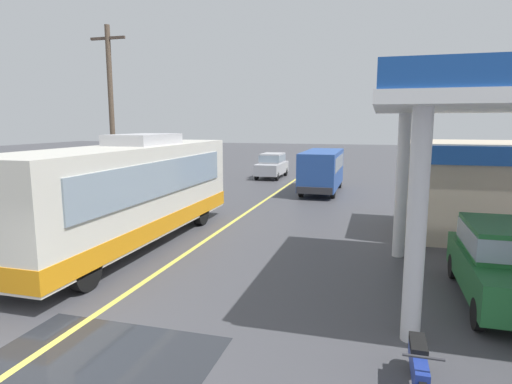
% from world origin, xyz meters
% --- Properties ---
extents(ground, '(120.00, 120.00, 0.00)m').
position_xyz_m(ground, '(0.00, 20.00, 0.00)').
color(ground, '#424247').
extents(lane_divider_stripe, '(0.16, 50.00, 0.01)m').
position_xyz_m(lane_divider_stripe, '(0.00, 15.00, 0.00)').
color(lane_divider_stripe, '#D8CC4C').
rests_on(lane_divider_stripe, ground).
extents(coach_bus_main, '(2.60, 11.04, 3.69)m').
position_xyz_m(coach_bus_main, '(-2.17, 7.65, 1.72)').
color(coach_bus_main, silver).
rests_on(coach_bus_main, ground).
extents(car_at_pump, '(1.70, 4.20, 1.82)m').
position_xyz_m(car_at_pump, '(8.49, 5.74, 1.01)').
color(car_at_pump, '#1E602D').
rests_on(car_at_pump, ground).
extents(minibus_opposing_lane, '(2.04, 6.13, 2.44)m').
position_xyz_m(minibus_opposing_lane, '(2.54, 20.65, 1.47)').
color(minibus_opposing_lane, '#264C9E').
rests_on(minibus_opposing_lane, ground).
extents(motorcycle_parked_forecourt, '(0.55, 1.80, 0.92)m').
position_xyz_m(motorcycle_parked_forecourt, '(6.40, 1.66, 0.44)').
color(motorcycle_parked_forecourt, black).
rests_on(motorcycle_parked_forecourt, ground).
extents(car_trailing_behind_bus, '(1.70, 4.20, 1.82)m').
position_xyz_m(car_trailing_behind_bus, '(-1.92, 26.52, 1.01)').
color(car_trailing_behind_bus, '#B2B2B7').
rests_on(car_trailing_behind_bus, ground).
extents(utility_pole_roadside, '(1.80, 0.24, 8.57)m').
position_xyz_m(utility_pole_roadside, '(-6.67, 13.47, 4.47)').
color(utility_pole_roadside, brown).
rests_on(utility_pole_roadside, ground).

